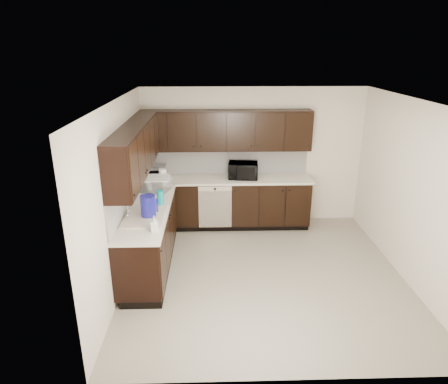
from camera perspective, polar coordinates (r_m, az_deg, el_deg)
The scene contains 20 objects.
floor at distance 6.02m, azimuth 5.69°, elevation -11.53°, with size 4.00×4.00×0.00m, color gray.
ceiling at distance 5.18m, azimuth 6.65°, elevation 12.77°, with size 4.00×4.00×0.00m, color white.
wall_back at distance 7.37m, azimuth 4.10°, elevation 5.08°, with size 4.00×0.02×2.50m, color beige.
wall_left at distance 5.57m, azimuth -14.70°, elevation -0.51°, with size 0.02×4.00×2.50m, color beige.
wall_right at distance 6.08m, azimuth 25.16°, elevation -0.09°, with size 0.02×4.00×2.50m, color beige.
wall_front at distance 3.69m, azimuth 10.23°, elevation -11.12°, with size 4.00×0.02×2.50m, color beige.
lower_cabinets at distance 6.78m, azimuth -3.85°, elevation -3.78°, with size 3.00×2.80×0.90m.
countertop at distance 6.59m, azimuth -3.97°, elevation 0.24°, with size 3.03×2.83×0.04m.
backsplash at distance 6.72m, azimuth -5.75°, elevation 2.92°, with size 3.00×2.80×0.48m.
upper_cabinets at distance 6.45m, azimuth -4.96°, elevation 7.65°, with size 3.00×2.80×0.70m.
dishwasher at distance 7.00m, azimuth -1.28°, elevation -1.78°, with size 0.58×0.04×0.78m.
sink at distance 5.64m, azimuth -11.23°, elevation -4.05°, with size 0.54×0.82×0.42m.
microwave at distance 7.09m, azimuth 2.74°, elevation 3.10°, with size 0.51×0.35×0.28m, color black.
soap_bottle_a at distance 5.13m, azimuth -9.93°, elevation -4.46°, with size 0.09×0.09×0.20m, color gray.
soap_bottle_b at distance 6.61m, azimuth -10.65°, elevation 1.38°, with size 0.10×0.10×0.26m, color gray.
toaster_oven at distance 7.14m, azimuth -9.80°, elevation 2.77°, with size 0.38×0.29×0.24m, color #BCBCBE.
storage_bin at distance 6.60m, azimuth -10.13°, elevation 1.13°, with size 0.53×0.39×0.21m, color silver.
blue_pitcher at distance 5.54m, azimuth -10.79°, elevation -2.05°, with size 0.21×0.21×0.31m, color #111096.
teal_tumbler at distance 5.93m, azimuth -9.08°, elevation -0.86°, with size 0.10×0.10×0.23m, color #0D8E95.
paper_towel_roll at distance 6.81m, azimuth -8.73°, elevation 2.13°, with size 0.13×0.13×0.28m, color white.
Camera 1 is at (-0.74, -5.09, 3.14)m, focal length 32.00 mm.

